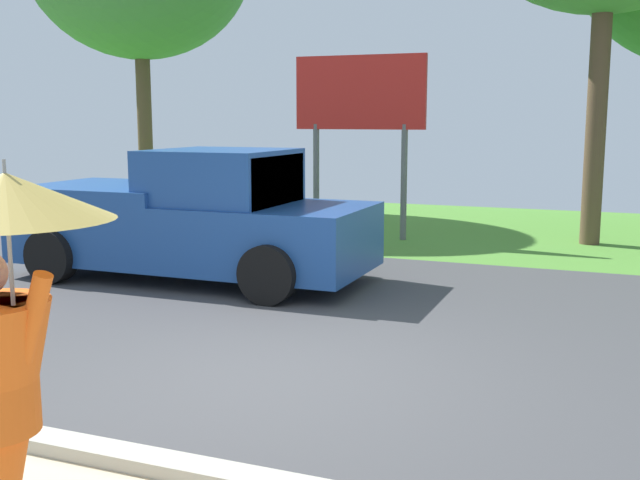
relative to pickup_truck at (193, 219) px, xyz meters
name	(u,v)px	position (x,y,z in m)	size (l,w,h in m)	color
ground_plane	(377,307)	(2.92, -0.45, -0.92)	(40.00, 22.00, 0.20)	#424244
pickup_truck	(193,219)	(0.00, 0.00, 0.00)	(5.20, 2.28, 1.88)	#1E478C
roadside_billboard	(360,106)	(0.98, 4.57, 1.68)	(2.60, 0.12, 3.50)	slate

